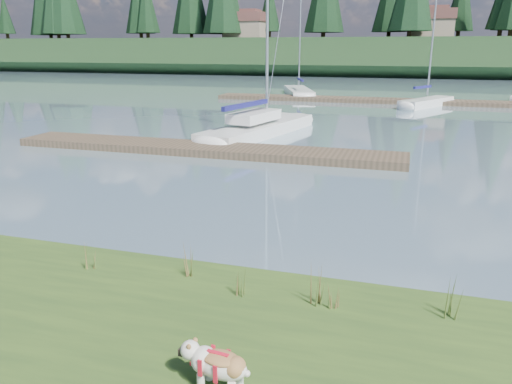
% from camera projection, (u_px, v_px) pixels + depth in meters
% --- Properties ---
extents(ground, '(200.00, 200.00, 0.00)m').
position_uv_depth(ground, '(357.00, 102.00, 38.20)').
color(ground, '#7C9AAA').
rests_on(ground, ground).
extents(ridge, '(200.00, 20.00, 5.00)m').
position_uv_depth(ridge, '(387.00, 57.00, 76.96)').
color(ridge, '#1A3017').
rests_on(ridge, ground).
extents(bulldog, '(0.87, 0.42, 0.51)m').
position_uv_depth(bulldog, '(218.00, 363.00, 5.62)').
color(bulldog, silver).
rests_on(bulldog, bank).
extents(sailboat_main, '(3.89, 9.55, 13.43)m').
position_uv_depth(sailboat_main, '(266.00, 124.00, 24.44)').
color(sailboat_main, white).
rests_on(sailboat_main, ground).
extents(dock_near, '(16.00, 2.00, 0.30)m').
position_uv_depth(dock_near, '(202.00, 149.00, 20.00)').
color(dock_near, '#4C3D2C').
rests_on(dock_near, ground).
extents(dock_far, '(26.00, 2.20, 0.30)m').
position_uv_depth(dock_far, '(384.00, 101.00, 37.60)').
color(dock_far, '#4C3D2C').
rests_on(dock_far, ground).
extents(sailboat_bg_1, '(4.61, 9.09, 13.31)m').
position_uv_depth(sailboat_bg_1, '(298.00, 91.00, 44.02)').
color(sailboat_bg_1, white).
rests_on(sailboat_bg_1, ground).
extents(sailboat_bg_2, '(4.25, 6.40, 10.03)m').
position_uv_depth(sailboat_bg_2, '(430.00, 101.00, 35.47)').
color(sailboat_bg_2, white).
rests_on(sailboat_bg_2, ground).
extents(weed_0, '(0.17, 0.14, 0.61)m').
position_uv_depth(weed_0, '(188.00, 264.00, 8.35)').
color(weed_0, '#475B23').
rests_on(weed_0, bank).
extents(weed_1, '(0.17, 0.14, 0.44)m').
position_uv_depth(weed_1, '(239.00, 284.00, 7.78)').
color(weed_1, '#475B23').
rests_on(weed_1, bank).
extents(weed_2, '(0.17, 0.14, 0.74)m').
position_uv_depth(weed_2, '(316.00, 286.00, 7.45)').
color(weed_2, '#475B23').
rests_on(weed_2, bank).
extents(weed_3, '(0.17, 0.14, 0.53)m').
position_uv_depth(weed_3, '(90.00, 258.00, 8.66)').
color(weed_3, '#475B23').
rests_on(weed_3, bank).
extents(weed_4, '(0.17, 0.14, 0.48)m').
position_uv_depth(weed_4, '(336.00, 296.00, 7.38)').
color(weed_4, '#475B23').
rests_on(weed_4, bank).
extents(weed_5, '(0.17, 0.14, 0.66)m').
position_uv_depth(weed_5, '(454.00, 300.00, 7.12)').
color(weed_5, '#475B23').
rests_on(weed_5, bank).
extents(mud_lip, '(60.00, 0.50, 0.14)m').
position_uv_depth(mud_lip, '(178.00, 274.00, 9.18)').
color(mud_lip, '#33281C').
rests_on(mud_lip, ground).
extents(conifer_1, '(4.40, 4.40, 11.30)m').
position_uv_depth(conifer_1, '(146.00, 2.00, 83.86)').
color(conifer_1, '#382619').
rests_on(conifer_1, ridge).
extents(house_0, '(6.30, 5.30, 4.65)m').
position_uv_depth(house_0, '(246.00, 25.00, 79.02)').
color(house_0, gray).
rests_on(house_0, ridge).
extents(house_1, '(6.30, 5.30, 4.65)m').
position_uv_depth(house_1, '(432.00, 23.00, 72.10)').
color(house_1, gray).
rests_on(house_1, ridge).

